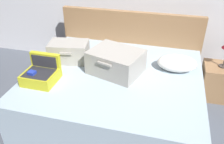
% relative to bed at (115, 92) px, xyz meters
% --- Properties ---
extents(ground_plane, '(12.00, 12.00, 0.00)m').
position_rel_bed_xyz_m(ground_plane, '(0.00, -0.40, -0.26)').
color(ground_plane, '#4C515B').
extents(bed, '(1.99, 1.75, 0.53)m').
position_rel_bed_xyz_m(bed, '(0.00, 0.00, 0.00)').
color(bed, '#99ADBC').
rests_on(bed, ground).
extents(headboard, '(2.03, 0.08, 0.99)m').
position_rel_bed_xyz_m(headboard, '(0.00, 0.92, 0.23)').
color(headboard, olive).
rests_on(headboard, ground).
extents(hard_case_large, '(0.68, 0.60, 0.27)m').
position_rel_bed_xyz_m(hard_case_large, '(-0.00, 0.05, 0.40)').
color(hard_case_large, gray).
rests_on(hard_case_large, bed).
extents(hard_case_medium, '(0.52, 0.38, 0.25)m').
position_rel_bed_xyz_m(hard_case_medium, '(-0.64, 0.17, 0.39)').
color(hard_case_medium, gray).
rests_on(hard_case_medium, bed).
extents(hard_case_small, '(0.35, 0.34, 0.28)m').
position_rel_bed_xyz_m(hard_case_small, '(-0.75, -0.35, 0.35)').
color(hard_case_small, gold).
rests_on(hard_case_small, bed).
extents(pillow_near_headboard, '(0.48, 0.33, 0.18)m').
position_rel_bed_xyz_m(pillow_near_headboard, '(0.69, 0.27, 0.36)').
color(pillow_near_headboard, white).
rests_on(pillow_near_headboard, bed).
extents(nightstand, '(0.44, 0.40, 0.46)m').
position_rel_bed_xyz_m(nightstand, '(1.27, 0.63, -0.03)').
color(nightstand, olive).
rests_on(nightstand, ground).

